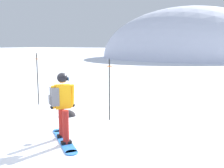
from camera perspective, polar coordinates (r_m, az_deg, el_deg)
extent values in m
plane|color=white|center=(6.53, -15.81, -12.76)|extent=(300.00, 300.00, 0.00)
ellipsoid|color=white|center=(46.66, 16.72, 5.71)|extent=(30.43, 27.39, 17.53)
cube|color=blue|center=(6.52, -10.82, -12.48)|extent=(1.39, 1.20, 0.02)
cylinder|color=blue|center=(7.24, -12.13, -10.32)|extent=(0.28, 0.28, 0.02)
cylinder|color=blue|center=(5.81, -9.17, -15.17)|extent=(0.28, 0.28, 0.02)
cube|color=black|center=(6.72, -11.27, -11.43)|extent=(0.27, 0.28, 0.06)
cube|color=black|center=(6.28, -10.37, -12.89)|extent=(0.27, 0.28, 0.06)
cylinder|color=maroon|center=(6.60, -11.37, -8.34)|extent=(0.15, 0.15, 0.82)
cylinder|color=maroon|center=(6.15, -10.47, -9.61)|extent=(0.15, 0.15, 0.82)
cube|color=#F4A314|center=(6.20, -11.13, -2.78)|extent=(0.40, 0.42, 0.58)
cylinder|color=#F4A314|center=(6.16, -13.23, -2.93)|extent=(0.20, 0.19, 0.57)
cylinder|color=#F4A314|center=(6.25, -9.06, -2.63)|extent=(0.20, 0.19, 0.57)
sphere|color=black|center=(6.25, -13.39, -5.11)|extent=(0.11, 0.11, 0.11)
sphere|color=black|center=(6.34, -8.92, -4.76)|extent=(0.11, 0.11, 0.11)
cube|color=slate|center=(6.16, -12.96, -2.73)|extent=(0.33, 0.32, 0.44)
cube|color=slate|center=(6.16, -13.85, -3.52)|extent=(0.19, 0.17, 0.20)
sphere|color=tan|center=(6.13, -11.25, 1.11)|extent=(0.21, 0.21, 0.21)
sphere|color=black|center=(6.12, -11.26, 1.39)|extent=(0.25, 0.25, 0.25)
cube|color=navy|center=(6.15, -10.07, 1.18)|extent=(0.15, 0.13, 0.08)
cylinder|color=black|center=(7.84, -0.61, -1.52)|extent=(0.04, 0.04, 1.90)
cylinder|color=orange|center=(7.74, -0.61, 4.09)|extent=(0.20, 0.20, 0.02)
cone|color=black|center=(7.72, -0.62, 5.72)|extent=(0.04, 0.04, 0.08)
cylinder|color=black|center=(10.33, -16.55, 0.95)|extent=(0.04, 0.04, 2.00)
cylinder|color=orange|center=(10.25, -16.76, 5.49)|extent=(0.20, 0.20, 0.02)
cone|color=black|center=(10.24, -16.81, 6.72)|extent=(0.04, 0.04, 0.08)
ellipsoid|color=#282628|center=(8.66, -9.96, -7.09)|extent=(0.53, 0.45, 0.37)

